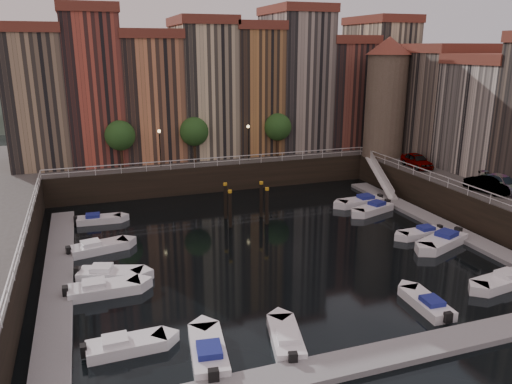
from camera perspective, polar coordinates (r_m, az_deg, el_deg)
name	(u,v)px	position (r m, az deg, el deg)	size (l,w,h in m)	color
ground	(268,243)	(41.58, 1.33, -5.83)	(200.00, 200.00, 0.00)	black
quay_far	(198,161)	(65.10, -6.67, 3.59)	(80.00, 20.00, 3.00)	black
dock_left	(58,274)	(38.44, -21.66, -8.68)	(2.00, 28.00, 0.35)	gray
dock_right	(438,223)	(48.50, 20.04, -3.36)	(2.00, 28.00, 0.35)	gray
dock_near	(381,356)	(28.03, 14.14, -17.75)	(30.00, 2.00, 0.35)	gray
mountains	(137,76)	(147.09, -13.47, 12.79)	(145.00, 100.00, 18.00)	#2D382D
far_terrace	(226,87)	(62.10, -3.40, 11.89)	(48.70, 10.30, 17.50)	#987E61
right_terrace	(500,109)	(56.82, 26.14, 8.48)	(9.30, 24.30, 14.00)	#736457
corner_tower	(386,96)	(60.93, 14.62, 10.61)	(5.20, 5.20, 13.80)	#6B5B4C
promenade_trees	(200,131)	(56.37, -6.42, 6.91)	(21.20, 3.20, 5.20)	black
street_lamps	(205,139)	(55.60, -5.83, 6.08)	(10.36, 0.36, 4.18)	black
railings	(249,184)	(44.74, -0.82, 0.90)	(36.08, 34.04, 0.52)	white
gangway	(381,176)	(57.00, 14.07, 1.83)	(2.78, 8.32, 3.73)	white
mooring_pilings	(246,204)	(46.03, -1.15, -1.44)	(3.96, 3.15, 3.78)	black
boat_left_0	(124,346)	(28.64, -14.82, -16.61)	(4.41, 1.70, 1.01)	white
boat_left_1	(102,289)	(34.78, -17.15, -10.54)	(4.85, 1.82, 1.11)	white
boat_left_2	(109,274)	(36.81, -16.46, -8.97)	(4.76, 2.96, 1.07)	white
boat_left_3	(98,247)	(41.65, -17.66, -6.06)	(4.82, 2.61, 1.08)	white
boat_left_4	(98,219)	(48.38, -17.62, -2.99)	(4.20, 1.73, 0.96)	white
boat_right_0	(502,281)	(38.17, 26.29, -9.13)	(4.68, 2.25, 1.05)	white
boat_right_1	(443,241)	(43.59, 20.55, -5.28)	(5.31, 3.56, 1.20)	white
boat_right_2	(421,233)	(45.09, 18.39, -4.47)	(4.17, 1.66, 0.95)	white
boat_right_3	(373,209)	(50.31, 13.27, -1.87)	(4.79, 3.07, 1.08)	white
boat_right_4	(361,202)	(52.26, 11.94, -1.09)	(4.91, 1.98, 1.12)	white
boat_near_0	(208,352)	(27.30, -5.47, -17.77)	(2.35, 4.97, 1.12)	white
boat_near_1	(286,339)	(28.35, 3.46, -16.40)	(2.47, 4.50, 1.01)	white
boat_near_3	(427,304)	(33.38, 18.98, -11.98)	(1.76, 4.33, 0.98)	white
car_a	(417,161)	(56.67, 17.90, 3.36)	(1.79, 4.45, 1.51)	gray
car_b	(488,186)	(49.10, 24.95, 0.61)	(1.43, 4.09, 1.35)	gray
car_c	(504,185)	(50.13, 26.51, 0.77)	(2.03, 4.98, 1.45)	gray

